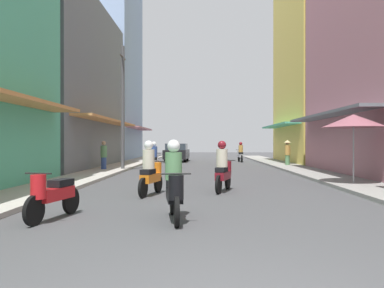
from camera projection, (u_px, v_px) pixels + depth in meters
The scene contains 18 objects.
ground_plane at pixel (206, 174), 18.31m from camera, with size 83.94×83.94×0.00m, color #424244.
sidewalk_left at pixel (99, 173), 18.42m from camera, with size 1.95×46.15×0.12m, color #ADA89E.
sidewalk_right at pixel (314, 173), 18.19m from camera, with size 1.95×46.15×0.12m, color gray.
building_left_mid at pixel (52, 86), 22.75m from camera, with size 7.05×12.49×9.83m.
building_left_far at pixel (101, 68), 34.16m from camera, with size 7.05×9.16×16.41m.
building_right_far at pixel (326, 45), 28.38m from camera, with size 7.05×9.86×17.68m.
motorbike_green at pixel (223, 159), 23.37m from camera, with size 0.55×1.81×0.96m.
motorbike_white at pixel (154, 158), 19.74m from camera, with size 0.55×1.81×1.58m.
motorbike_silver at pixel (240, 153), 29.91m from camera, with size 0.55×1.81×1.58m.
motorbike_black at pixel (174, 184), 7.47m from camera, with size 0.55×1.80×1.58m.
motorbike_red at pixel (52, 194), 7.48m from camera, with size 0.63×1.79×0.96m.
motorbike_orange at pixel (151, 171), 10.98m from camera, with size 0.64×1.78×1.58m.
motorbike_maroon at pixel (223, 169), 11.78m from camera, with size 0.71×1.76×1.58m.
parked_car at pixel (177, 152), 30.61m from camera, with size 1.93×4.17×1.45m.
pedestrian_far at pixel (288, 152), 23.89m from camera, with size 0.44×0.44×1.68m.
pedestrian_foreground at pixel (104, 156), 20.16m from camera, with size 0.34×0.34×1.61m.
vendor_umbrella at pixel (354, 121), 13.11m from camera, with size 2.13×2.13×2.50m.
utility_pole at pixel (123, 107), 20.55m from camera, with size 0.20×1.20×6.74m.
Camera 1 is at (-0.24, -3.24, 1.52)m, focal length 35.62 mm.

